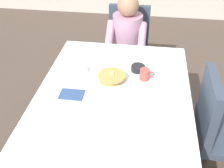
{
  "coord_description": "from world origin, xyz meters",
  "views": [
    {
      "loc": [
        0.21,
        -1.52,
        1.94
      ],
      "look_at": [
        -0.02,
        0.04,
        0.79
      ],
      "focal_mm": 43.7,
      "sensor_mm": 36.0,
      "label": 1
    }
  ],
  "objects_px": {
    "dining_table_main": "(113,103)",
    "chair_right_side": "(218,125)",
    "chair_diner": "(128,44)",
    "bowl_butter": "(138,68)",
    "plate_breakfast": "(112,80)",
    "syrup_pitcher": "(85,68)",
    "knife_right_of_plate": "(137,84)",
    "diner_person": "(127,39)",
    "spoon_near_edge": "(103,107)",
    "cup_coffee": "(145,74)",
    "fork_left_of_plate": "(87,80)",
    "breakfast_stack": "(111,77)"
  },
  "relations": [
    {
      "from": "dining_table_main",
      "to": "knife_right_of_plate",
      "type": "bearing_deg",
      "value": 39.14
    },
    {
      "from": "syrup_pitcher",
      "to": "knife_right_of_plate",
      "type": "relative_size",
      "value": 0.4
    },
    {
      "from": "breakfast_stack",
      "to": "spoon_near_edge",
      "type": "distance_m",
      "value": 0.3
    },
    {
      "from": "cup_coffee",
      "to": "diner_person",
      "type": "bearing_deg",
      "value": 105.07
    },
    {
      "from": "syrup_pitcher",
      "to": "fork_left_of_plate",
      "type": "bearing_deg",
      "value": -70.02
    },
    {
      "from": "dining_table_main",
      "to": "knife_right_of_plate",
      "type": "height_order",
      "value": "knife_right_of_plate"
    },
    {
      "from": "bowl_butter",
      "to": "plate_breakfast",
      "type": "bearing_deg",
      "value": -136.74
    },
    {
      "from": "plate_breakfast",
      "to": "diner_person",
      "type": "bearing_deg",
      "value": 88.09
    },
    {
      "from": "dining_table_main",
      "to": "syrup_pitcher",
      "type": "bearing_deg",
      "value": 136.69
    },
    {
      "from": "fork_left_of_plate",
      "to": "diner_person",
      "type": "bearing_deg",
      "value": -15.78
    },
    {
      "from": "bowl_butter",
      "to": "spoon_near_edge",
      "type": "relative_size",
      "value": 0.73
    },
    {
      "from": "cup_coffee",
      "to": "bowl_butter",
      "type": "xyz_separation_m",
      "value": [
        -0.06,
        0.11,
        -0.02
      ]
    },
    {
      "from": "bowl_butter",
      "to": "knife_right_of_plate",
      "type": "bearing_deg",
      "value": -88.77
    },
    {
      "from": "bowl_butter",
      "to": "knife_right_of_plate",
      "type": "relative_size",
      "value": 0.55
    },
    {
      "from": "cup_coffee",
      "to": "syrup_pitcher",
      "type": "bearing_deg",
      "value": 175.72
    },
    {
      "from": "chair_diner",
      "to": "cup_coffee",
      "type": "distance_m",
      "value": 1.01
    },
    {
      "from": "diner_person",
      "to": "syrup_pitcher",
      "type": "distance_m",
      "value": 0.82
    },
    {
      "from": "bowl_butter",
      "to": "spoon_near_edge",
      "type": "height_order",
      "value": "bowl_butter"
    },
    {
      "from": "dining_table_main",
      "to": "fork_left_of_plate",
      "type": "bearing_deg",
      "value": 149.64
    },
    {
      "from": "chair_diner",
      "to": "plate_breakfast",
      "type": "distance_m",
      "value": 1.04
    },
    {
      "from": "breakfast_stack",
      "to": "plate_breakfast",
      "type": "bearing_deg",
      "value": 62.09
    },
    {
      "from": "chair_right_side",
      "to": "bowl_butter",
      "type": "height_order",
      "value": "chair_right_side"
    },
    {
      "from": "syrup_pitcher",
      "to": "fork_left_of_plate",
      "type": "distance_m",
      "value": 0.13
    },
    {
      "from": "cup_coffee",
      "to": "syrup_pitcher",
      "type": "distance_m",
      "value": 0.48
    },
    {
      "from": "bowl_butter",
      "to": "knife_right_of_plate",
      "type": "xyz_separation_m",
      "value": [
        0.0,
        -0.19,
        -0.02
      ]
    },
    {
      "from": "dining_table_main",
      "to": "chair_right_side",
      "type": "relative_size",
      "value": 1.64
    },
    {
      "from": "plate_breakfast",
      "to": "knife_right_of_plate",
      "type": "bearing_deg",
      "value": -6.01
    },
    {
      "from": "bowl_butter",
      "to": "breakfast_stack",
      "type": "bearing_deg",
      "value": -136.2
    },
    {
      "from": "spoon_near_edge",
      "to": "cup_coffee",
      "type": "bearing_deg",
      "value": 60.3
    },
    {
      "from": "diner_person",
      "to": "dining_table_main",
      "type": "bearing_deg",
      "value": 90.12
    },
    {
      "from": "dining_table_main",
      "to": "diner_person",
      "type": "distance_m",
      "value": 1.01
    },
    {
      "from": "fork_left_of_plate",
      "to": "knife_right_of_plate",
      "type": "bearing_deg",
      "value": -91.88
    },
    {
      "from": "chair_diner",
      "to": "bowl_butter",
      "type": "xyz_separation_m",
      "value": [
        0.16,
        -0.85,
        0.23
      ]
    },
    {
      "from": "syrup_pitcher",
      "to": "fork_left_of_plate",
      "type": "xyz_separation_m",
      "value": [
        0.04,
        -0.12,
        -0.04
      ]
    },
    {
      "from": "chair_diner",
      "to": "cup_coffee",
      "type": "relative_size",
      "value": 8.23
    },
    {
      "from": "diner_person",
      "to": "fork_left_of_plate",
      "type": "xyz_separation_m",
      "value": [
        -0.22,
        -0.88,
        0.07
      ]
    },
    {
      "from": "diner_person",
      "to": "bowl_butter",
      "type": "bearing_deg",
      "value": 102.82
    },
    {
      "from": "diner_person",
      "to": "syrup_pitcher",
      "type": "bearing_deg",
      "value": 71.05
    },
    {
      "from": "chair_diner",
      "to": "bowl_butter",
      "type": "relative_size",
      "value": 8.45
    },
    {
      "from": "chair_diner",
      "to": "syrup_pitcher",
      "type": "bearing_deg",
      "value": 74.08
    },
    {
      "from": "chair_right_side",
      "to": "breakfast_stack",
      "type": "relative_size",
      "value": 4.46
    },
    {
      "from": "chair_right_side",
      "to": "syrup_pitcher",
      "type": "xyz_separation_m",
      "value": [
        -1.03,
        0.25,
        0.25
      ]
    },
    {
      "from": "chair_diner",
      "to": "plate_breakfast",
      "type": "relative_size",
      "value": 3.32
    },
    {
      "from": "syrup_pitcher",
      "to": "chair_diner",
      "type": "bearing_deg",
      "value": 74.08
    },
    {
      "from": "dining_table_main",
      "to": "plate_breakfast",
      "type": "height_order",
      "value": "plate_breakfast"
    },
    {
      "from": "fork_left_of_plate",
      "to": "spoon_near_edge",
      "type": "distance_m",
      "value": 0.34
    },
    {
      "from": "bowl_butter",
      "to": "syrup_pitcher",
      "type": "height_order",
      "value": "syrup_pitcher"
    },
    {
      "from": "dining_table_main",
      "to": "chair_diner",
      "type": "height_order",
      "value": "chair_diner"
    },
    {
      "from": "syrup_pitcher",
      "to": "knife_right_of_plate",
      "type": "distance_m",
      "value": 0.44
    },
    {
      "from": "chair_right_side",
      "to": "syrup_pitcher",
      "type": "height_order",
      "value": "chair_right_side"
    }
  ]
}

